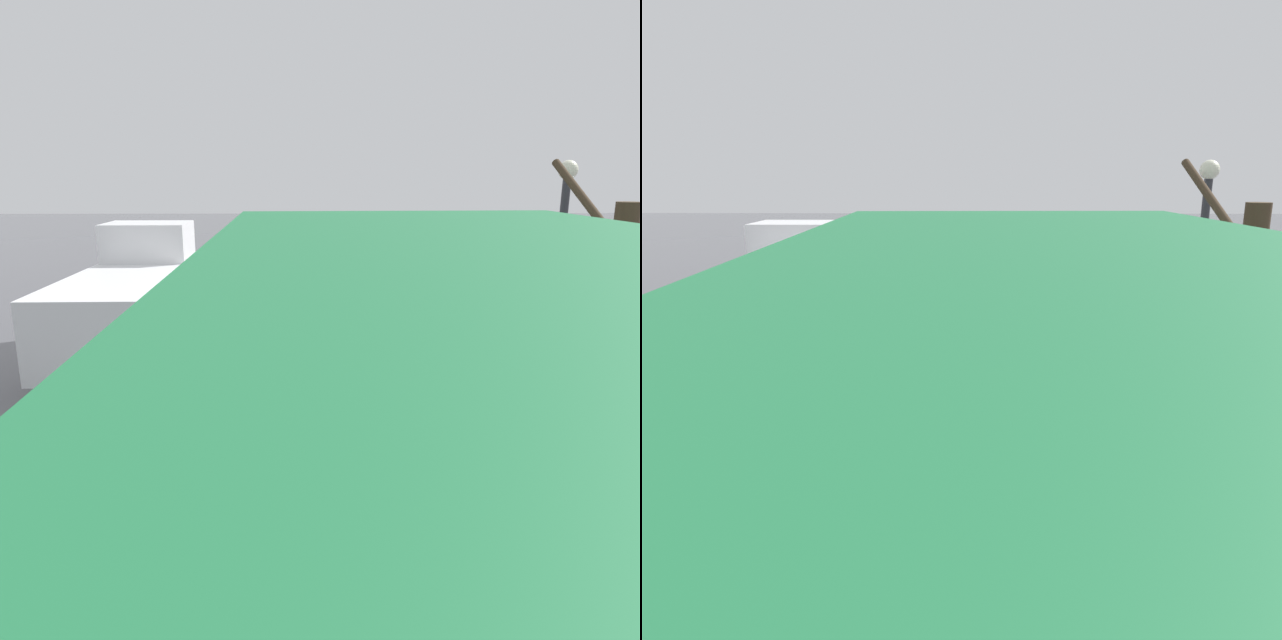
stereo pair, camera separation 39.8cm
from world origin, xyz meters
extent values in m
plane|color=#4C4C51|center=(0.00, 0.00, 0.00)|extent=(90.00, 90.00, 0.00)
cylinder|color=#ADAFB5|center=(1.77, 0.98, 0.00)|extent=(1.22, 1.22, 0.01)
cylinder|color=#ADAFB5|center=(-1.32, 6.16, 0.00)|extent=(1.70, 1.70, 0.01)
cylinder|color=#999BA0|center=(0.67, -1.37, 0.00)|extent=(1.70, 1.70, 0.01)
cube|color=white|center=(3.53, 0.02, 1.06)|extent=(2.02, 5.22, 1.40)
cube|color=white|center=(3.56, -1.88, 2.18)|extent=(1.86, 1.42, 0.84)
cube|color=black|center=(3.56, -2.60, 1.38)|extent=(1.66, 0.08, 0.63)
cube|color=#232326|center=(3.56, -2.64, 0.32)|extent=(1.96, 0.18, 0.24)
cylinder|color=black|center=(4.53, -1.58, 0.36)|extent=(0.25, 0.72, 0.72)
cylinder|color=black|center=(2.57, -1.61, 0.36)|extent=(0.25, 0.72, 0.72)
cylinder|color=black|center=(4.49, 1.64, 0.36)|extent=(0.25, 0.72, 0.72)
cylinder|color=black|center=(2.53, 1.62, 0.36)|extent=(0.25, 0.72, 0.72)
cube|color=#B2B2B7|center=(-0.85, 0.39, 0.60)|extent=(0.58, 0.80, 0.56)
cube|color=#B2B2B7|center=(-0.85, 0.39, 0.14)|extent=(0.52, 0.72, 0.04)
cylinder|color=#B2B2B7|center=(-0.88, -0.03, 1.00)|extent=(0.58, 0.08, 0.04)
sphere|color=black|center=(-1.03, 0.71, 0.05)|extent=(0.10, 0.10, 0.10)
sphere|color=black|center=(-0.62, 0.68, 0.05)|extent=(0.10, 0.10, 0.10)
sphere|color=black|center=(-1.08, 0.10, 0.05)|extent=(0.10, 0.10, 0.10)
sphere|color=black|center=(-0.67, 0.07, 0.05)|extent=(0.10, 0.10, 0.10)
cylinder|color=red|center=(-0.76, 0.48, 0.70)|extent=(0.09, 0.29, 0.69)
cube|color=#515156|center=(0.03, 0.45, 0.22)|extent=(0.67, 0.73, 0.03)
cylinder|color=#515156|center=(-0.07, 0.09, 0.77)|extent=(0.04, 0.04, 1.10)
cylinder|color=#515156|center=(0.34, 0.25, 0.77)|extent=(0.04, 0.04, 1.10)
cylinder|color=black|center=(-0.08, 0.08, 0.10)|extent=(0.12, 0.20, 0.20)
cylinder|color=black|center=(0.36, 0.26, 0.10)|extent=(0.12, 0.20, 0.20)
cube|color=tan|center=(0.03, 0.45, 0.36)|extent=(0.56, 0.60, 0.26)
cube|color=tan|center=(0.03, 0.45, 0.68)|extent=(0.49, 0.52, 0.38)
cube|color=tan|center=(0.03, 0.45, 0.99)|extent=(0.53, 0.63, 0.25)
cylinder|color=black|center=(-2.40, -0.05, 0.41)|extent=(0.18, 0.18, 0.82)
cylinder|color=black|center=(-2.24, 0.07, 0.41)|extent=(0.18, 0.18, 0.82)
cube|color=#B2A899|center=(-2.32, 0.01, 1.24)|extent=(0.52, 0.49, 0.84)
sphere|color=beige|center=(-2.32, 0.01, 1.78)|extent=(0.22, 0.22, 0.22)
cylinder|color=#B2A899|center=(-2.53, -0.15, 1.19)|extent=(0.10, 0.10, 0.55)
cylinder|color=#B2A899|center=(-2.19, 0.13, 1.46)|extent=(0.27, 0.30, 0.50)
cylinder|color=#333338|center=(-2.24, 0.07, 1.62)|extent=(0.02, 0.02, 0.86)
cone|color=#E0668E|center=(-2.24, 0.07, 2.00)|extent=(1.04, 1.04, 0.22)
sphere|color=#333338|center=(-2.24, 0.07, 2.13)|extent=(0.04, 0.04, 0.04)
cube|color=#33664C|center=(-2.20, -0.15, 1.28)|extent=(0.33, 0.31, 0.44)
cylinder|color=black|center=(0.44, -0.77, 0.41)|extent=(0.18, 0.18, 0.82)
cylinder|color=black|center=(0.27, -0.67, 0.41)|extent=(0.18, 0.18, 0.82)
cube|color=#473323|center=(0.36, -0.72, 1.24)|extent=(0.52, 0.47, 0.84)
sphere|color=beige|center=(0.36, -0.72, 1.78)|extent=(0.22, 0.22, 0.22)
cylinder|color=#473323|center=(0.58, -0.86, 1.19)|extent=(0.10, 0.10, 0.55)
cylinder|color=#473323|center=(0.20, -0.64, 1.46)|extent=(0.24, 0.31, 0.50)
cylinder|color=#333338|center=(0.27, -0.67, 1.62)|extent=(0.02, 0.02, 0.86)
cone|color=white|center=(0.27, -0.67, 2.00)|extent=(1.04, 1.04, 0.22)
sphere|color=#333338|center=(0.27, -0.67, 2.13)|extent=(0.04, 0.04, 0.04)
cylinder|color=black|center=(-1.50, 1.90, 0.41)|extent=(0.18, 0.18, 0.82)
cylinder|color=black|center=(-1.37, 1.75, 0.41)|extent=(0.18, 0.18, 0.82)
cube|color=slate|center=(-1.44, 1.82, 1.24)|extent=(0.50, 0.51, 0.84)
sphere|color=tan|center=(-1.44, 1.82, 1.78)|extent=(0.22, 0.22, 0.22)
cylinder|color=slate|center=(-1.61, 2.02, 1.19)|extent=(0.10, 0.10, 0.55)
cylinder|color=slate|center=(-1.30, 1.70, 1.46)|extent=(0.29, 0.28, 0.50)
cylinder|color=#333338|center=(-1.37, 1.75, 1.62)|extent=(0.02, 0.02, 0.86)
cone|color=black|center=(-1.37, 1.75, 2.00)|extent=(1.04, 1.04, 0.22)
sphere|color=#333338|center=(-1.37, 1.75, 2.13)|extent=(0.04, 0.04, 0.04)
cylinder|color=black|center=(-1.46, -1.12, 0.41)|extent=(0.18, 0.18, 0.82)
cylinder|color=black|center=(-1.40, -0.93, 0.41)|extent=(0.18, 0.18, 0.82)
cube|color=#B2A899|center=(-1.43, -1.03, 1.24)|extent=(0.41, 0.51, 0.84)
sphere|color=tan|center=(-1.43, -1.03, 1.78)|extent=(0.22, 0.22, 0.22)
cylinder|color=#B2A899|center=(-1.52, -1.27, 1.19)|extent=(0.10, 0.10, 0.55)
cylinder|color=#B2A899|center=(-1.39, -0.85, 1.46)|extent=(0.32, 0.20, 0.50)
cylinder|color=#333338|center=(-1.40, -0.93, 1.62)|extent=(0.02, 0.02, 0.86)
cone|color=red|center=(-1.40, -0.93, 2.00)|extent=(1.04, 1.04, 0.22)
sphere|color=#333338|center=(-1.40, -0.93, 2.13)|extent=(0.04, 0.04, 0.04)
cube|color=brown|center=(-1.24, -1.09, 1.28)|extent=(0.25, 0.34, 0.44)
cylinder|color=#423323|center=(-3.24, 5.58, 1.70)|extent=(0.24, 0.24, 3.39)
cylinder|color=#423323|center=(-2.99, 5.76, 2.33)|extent=(0.45, 0.59, 0.65)
cylinder|color=#423323|center=(-2.82, 5.89, 2.28)|extent=(0.71, 0.92, 0.80)
cylinder|color=#423323|center=(-3.46, 5.12, 2.81)|extent=(1.00, 0.54, 0.81)
cylinder|color=#423323|center=(-2.74, 5.70, 3.41)|extent=(0.31, 1.06, 0.80)
cylinder|color=#2D2D33|center=(-3.88, 2.68, 1.80)|extent=(0.12, 0.12, 3.60)
sphere|color=#EAEACC|center=(-3.88, 2.68, 3.72)|extent=(0.28, 0.28, 0.28)
camera|label=1|loc=(-0.08, 11.32, 3.66)|focal=32.44mm
camera|label=2|loc=(-0.47, 11.32, 3.66)|focal=32.44mm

